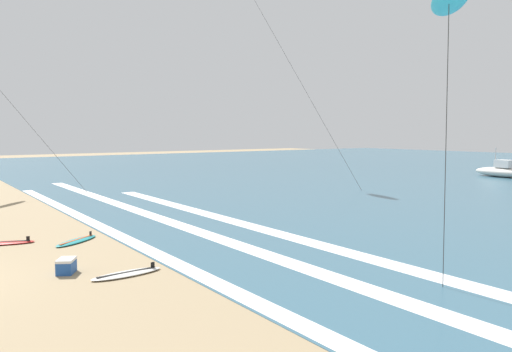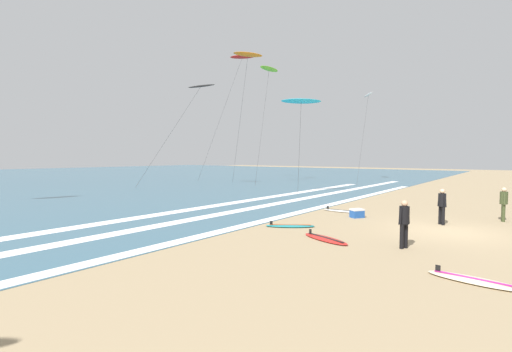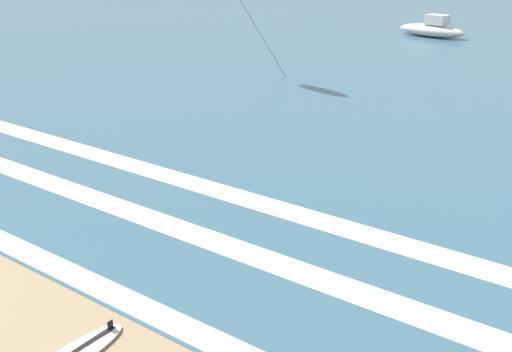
% 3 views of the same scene
% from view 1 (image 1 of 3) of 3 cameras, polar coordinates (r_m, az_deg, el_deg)
% --- Properties ---
extents(wave_foam_shoreline, '(42.68, 0.62, 0.01)m').
position_cam_1_polar(wave_foam_shoreline, '(17.45, -12.48, -8.56)').
color(wave_foam_shoreline, white).
rests_on(wave_foam_shoreline, ocean_surface).
extents(wave_foam_mid_break, '(53.61, 0.81, 0.01)m').
position_cam_1_polar(wave_foam_mid_break, '(17.50, -1.45, -8.39)').
color(wave_foam_mid_break, white).
rests_on(wave_foam_mid_break, ocean_surface).
extents(wave_foam_outer_break, '(37.09, 0.88, 0.01)m').
position_cam_1_polar(wave_foam_outer_break, '(18.34, 6.39, -7.79)').
color(wave_foam_outer_break, white).
rests_on(wave_foam_outer_break, ocean_surface).
extents(surfboard_foreground_flat, '(1.27, 2.18, 0.25)m').
position_cam_1_polar(surfboard_foreground_flat, '(20.27, -27.59, -7.01)').
color(surfboard_foreground_flat, red).
rests_on(surfboard_foreground_flat, ground).
extents(surfboard_left_pile, '(1.70, 2.06, 0.25)m').
position_cam_1_polar(surfboard_left_pile, '(19.56, -20.41, -7.17)').
color(surfboard_left_pile, teal).
rests_on(surfboard_left_pile, ground).
extents(surfboard_near_water, '(0.69, 2.12, 0.25)m').
position_cam_1_polar(surfboard_near_water, '(14.73, -15.00, -11.07)').
color(surfboard_near_water, silver).
rests_on(surfboard_near_water, ground).
extents(kite_cyan_distant_low, '(2.76, 2.86, 7.63)m').
position_cam_1_polar(kite_cyan_distant_low, '(13.69, 21.82, 18.61)').
color(kite_cyan_distant_low, '#23A8C6').
rests_on(kite_cyan_distant_low, ground).
extents(offshore_boat, '(5.41, 2.57, 2.70)m').
position_cam_1_polar(offshore_boat, '(49.65, 26.95, 0.52)').
color(offshore_boat, beige).
rests_on(offshore_boat, ground).
extents(cooler_box, '(0.76, 0.70, 0.44)m').
position_cam_1_polar(cooler_box, '(15.42, -21.47, -9.84)').
color(cooler_box, '#1E4C9E').
rests_on(cooler_box, ground).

